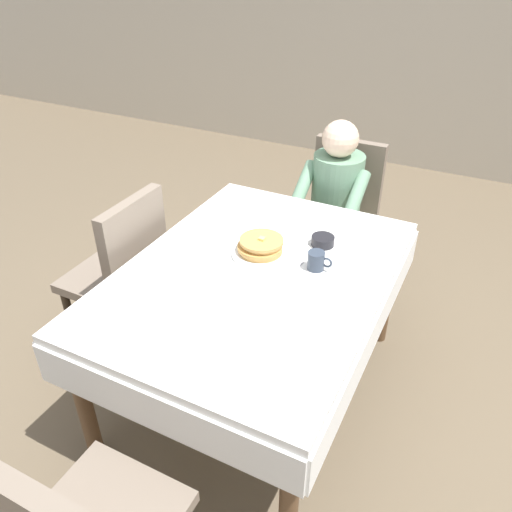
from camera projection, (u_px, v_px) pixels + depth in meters
ground_plane at (256, 388)px, 2.63m from camera, size 14.00×14.00×0.00m
dining_table_main at (255, 287)px, 2.27m from camera, size 1.12×1.52×0.74m
chair_diner at (341, 206)px, 3.21m from camera, size 0.44×0.45×0.93m
diner_person at (334, 196)px, 3.02m from camera, size 0.40×0.43×1.12m
chair_left_side at (124, 266)px, 2.63m from camera, size 0.45×0.44×0.93m
plate_breakfast at (262, 253)px, 2.33m from camera, size 0.28×0.28×0.02m
breakfast_stack at (261, 245)px, 2.31m from camera, size 0.21×0.21×0.07m
cup_coffee at (317, 261)px, 2.22m from camera, size 0.11×0.08×0.08m
bowl_butter at (323, 241)px, 2.40m from camera, size 0.11×0.11×0.04m
syrup_pitcher at (230, 224)px, 2.50m from camera, size 0.08×0.08×0.07m
fork_left_of_plate at (224, 246)px, 2.39m from camera, size 0.03×0.18×0.00m
knife_right_of_plate at (298, 266)px, 2.25m from camera, size 0.03×0.20×0.00m
spoon_near_edge at (228, 291)px, 2.10m from camera, size 0.15×0.03×0.00m
napkin_folded at (189, 256)px, 2.32m from camera, size 0.19×0.15×0.01m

